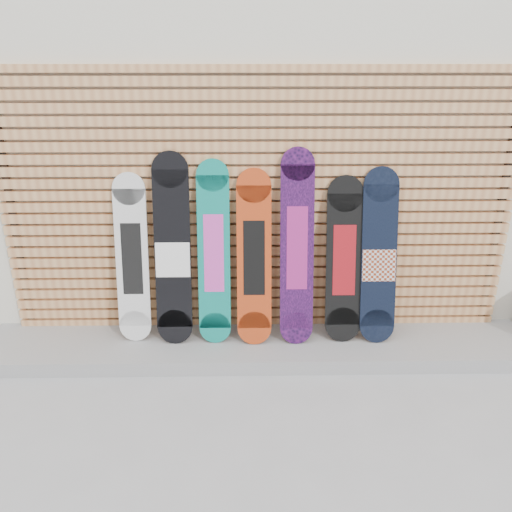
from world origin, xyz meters
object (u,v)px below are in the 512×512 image
object	(u,v)px
snowboard_1	(173,251)
snowboard_4	(297,248)
snowboard_5	(344,260)
snowboard_2	(214,253)
snowboard_6	(379,258)
snowboard_0	(132,259)
snowboard_3	(254,258)

from	to	relation	value
snowboard_1	snowboard_4	size ratio (longest dim) A/B	0.98
snowboard_5	snowboard_2	bearing A→B (deg)	-179.99
snowboard_1	snowboard_2	distance (m)	0.33
snowboard_2	snowboard_6	xyz separation A→B (m)	(1.34, -0.01, -0.04)
snowboard_4	snowboard_5	distance (m)	0.41
snowboard_4	snowboard_2	bearing A→B (deg)	178.82
snowboard_5	snowboard_6	distance (m)	0.28
snowboard_4	snowboard_0	bearing A→B (deg)	178.47
snowboard_2	snowboard_4	bearing A→B (deg)	-1.18
snowboard_5	snowboard_0	bearing A→B (deg)	179.28
snowboard_0	snowboard_6	size ratio (longest dim) A/B	0.97
snowboard_4	snowboard_5	size ratio (longest dim) A/B	1.17
snowboard_1	snowboard_6	size ratio (longest dim) A/B	1.09
snowboard_4	snowboard_6	xyz separation A→B (m)	(0.67, 0.00, -0.09)
snowboard_1	snowboard_0	bearing A→B (deg)	175.33
snowboard_3	snowboard_4	distance (m)	0.36
snowboard_2	snowboard_5	bearing A→B (deg)	0.01
snowboard_4	snowboard_3	bearing A→B (deg)	-179.69
snowboard_1	snowboard_4	xyz separation A→B (m)	(1.00, -0.01, 0.03)
snowboard_4	snowboard_1	bearing A→B (deg)	179.53
snowboard_0	snowboard_6	bearing A→B (deg)	-1.00
snowboard_5	snowboard_6	size ratio (longest dim) A/B	0.95
snowboard_0	snowboard_1	world-z (taller)	snowboard_1
snowboard_4	snowboard_5	xyz separation A→B (m)	(0.39, 0.01, -0.11)
snowboard_0	snowboard_1	distance (m)	0.35
snowboard_5	snowboard_3	bearing A→B (deg)	-178.77
snowboard_6	snowboard_4	bearing A→B (deg)	-179.94
snowboard_2	snowboard_4	xyz separation A→B (m)	(0.67, -0.01, 0.05)
snowboard_2	snowboard_3	size ratio (longest dim) A/B	1.05
snowboard_1	snowboard_5	size ratio (longest dim) A/B	1.14
snowboard_2	snowboard_4	world-z (taller)	snowboard_4
snowboard_2	snowboard_5	distance (m)	1.06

